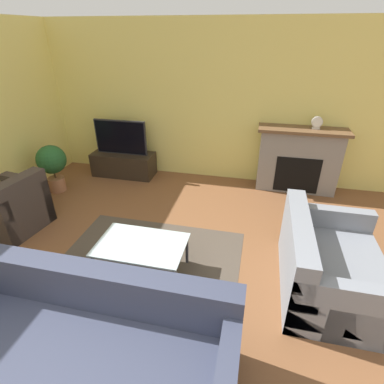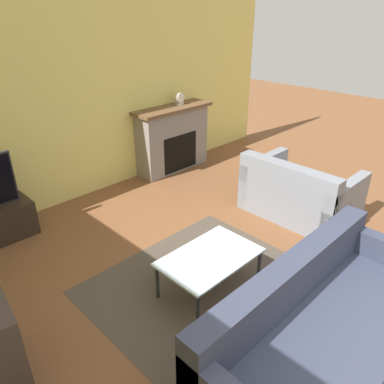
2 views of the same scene
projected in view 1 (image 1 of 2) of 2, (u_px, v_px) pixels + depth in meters
The scene contains 11 objects.
wall_back at pixel (195, 104), 5.27m from camera, with size 8.38×0.06×2.70m.
area_rug at pixel (147, 266), 3.58m from camera, with size 2.18×1.83×0.00m.
fireplace at pixel (298, 158), 5.08m from camera, with size 1.43×0.45×1.10m.
tv_stand at pixel (124, 164), 5.77m from camera, with size 1.17×0.48×0.44m.
tv at pixel (121, 137), 5.51m from camera, with size 0.98×0.06×0.63m.
couch_sectional at pixel (88, 349), 2.35m from camera, with size 2.32×0.95×0.82m.
couch_loveseat at pixel (328, 268), 3.15m from camera, with size 1.00×1.38×0.82m.
armchair_by_window at pixel (12, 210), 4.13m from camera, with size 0.86×0.87×0.82m.
coffee_table at pixel (142, 247), 3.33m from camera, with size 0.98×0.63×0.41m.
potted_plant at pixel (52, 163), 5.04m from camera, with size 0.48×0.48×0.82m.
mantel_clock at pixel (317, 122), 4.75m from camera, with size 0.17×0.07×0.20m.
Camera 1 is at (1.14, -0.45, 2.48)m, focal length 28.00 mm.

